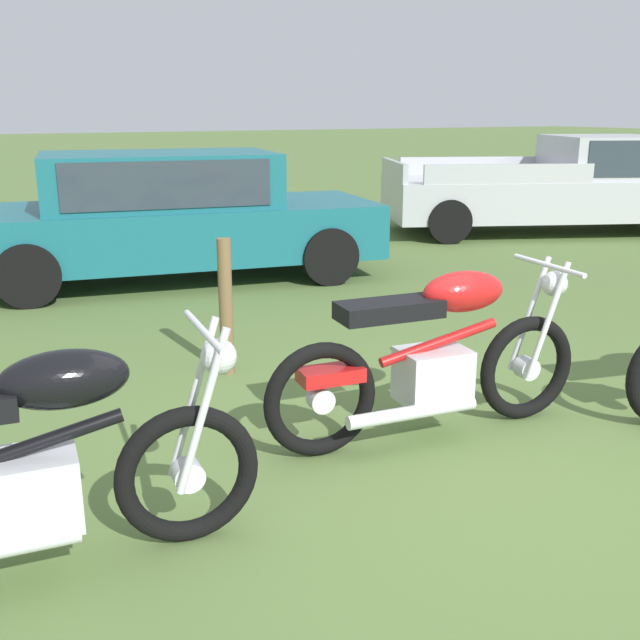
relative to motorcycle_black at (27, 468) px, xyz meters
name	(u,v)px	position (x,y,z in m)	size (l,w,h in m)	color
ground_plane	(468,461)	(2.27, -0.02, -0.49)	(120.00, 120.00, 0.00)	#567038
motorcycle_black	(27,468)	(0.00, 0.00, 0.00)	(2.01, 0.64, 1.02)	black
motorcycle_red	(435,357)	(2.29, 0.36, 0.01)	(2.06, 0.64, 1.02)	black
car_teal	(169,210)	(2.16, 5.22, 0.31)	(4.75, 2.46, 1.43)	#19606B
pickup_truck_silver	(564,184)	(8.64, 5.65, 0.26)	(5.29, 3.51, 1.49)	#B2B5BA
fence_post_wooden	(226,307)	(1.60, 1.95, 0.02)	(0.10, 0.10, 1.01)	brown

